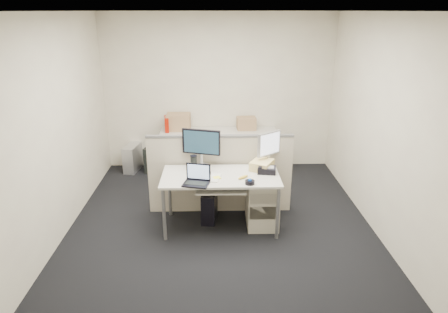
{
  "coord_description": "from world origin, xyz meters",
  "views": [
    {
      "loc": [
        -0.07,
        -4.69,
        2.71
      ],
      "look_at": [
        0.05,
        0.15,
        0.93
      ],
      "focal_mm": 32.0,
      "sensor_mm": 36.0,
      "label": 1
    }
  ],
  "objects_px": {
    "desk": "(221,180)",
    "laptop": "(196,176)",
    "monitor_main": "(201,148)",
    "desk_phone": "(267,170)"
  },
  "relations": [
    {
      "from": "monitor_main",
      "to": "desk",
      "type": "bearing_deg",
      "value": -35.96
    },
    {
      "from": "laptop",
      "to": "desk_phone",
      "type": "relative_size",
      "value": 1.31
    },
    {
      "from": "desk",
      "to": "laptop",
      "type": "relative_size",
      "value": 4.92
    },
    {
      "from": "desk",
      "to": "laptop",
      "type": "bearing_deg",
      "value": -136.97
    },
    {
      "from": "desk",
      "to": "desk_phone",
      "type": "xyz_separation_m",
      "value": [
        0.6,
        0.08,
        0.1
      ]
    },
    {
      "from": "monitor_main",
      "to": "laptop",
      "type": "bearing_deg",
      "value": -78.72
    },
    {
      "from": "desk",
      "to": "laptop",
      "type": "xyz_separation_m",
      "value": [
        -0.3,
        -0.28,
        0.18
      ]
    },
    {
      "from": "desk",
      "to": "monitor_main",
      "type": "distance_m",
      "value": 0.52
    },
    {
      "from": "monitor_main",
      "to": "laptop",
      "type": "xyz_separation_m",
      "value": [
        -0.05,
        -0.6,
        -0.14
      ]
    },
    {
      "from": "laptop",
      "to": "desk_phone",
      "type": "height_order",
      "value": "laptop"
    }
  ]
}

